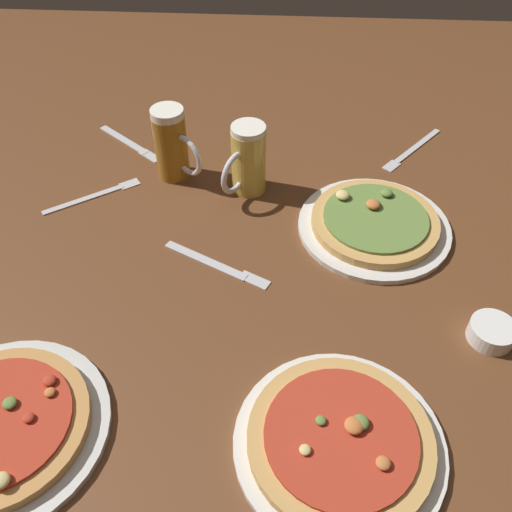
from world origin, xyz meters
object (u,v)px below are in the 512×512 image
Objects in this scene: knife_right at (216,263)px; pizza_plate_near at (340,441)px; beer_mug_amber at (247,160)px; fork_left at (412,150)px; ramekin_sauce at (492,332)px; fork_spare at (95,195)px; pizza_plate_side at (1,427)px; pizza_plate_far at (374,223)px; knife_spare at (130,143)px; beer_mug_dark at (173,145)px.

pizza_plate_near is at bearing -58.34° from knife_right.
beer_mug_amber is 0.84× the size of fork_left.
ramekin_sauce is 0.85m from fork_spare.
pizza_plate_near is 0.63m from beer_mug_amber.
pizza_plate_side is at bearing -179.10° from pizza_plate_near.
pizza_plate_far is 3.94× the size of ramekin_sauce.
knife_right and knife_spare have the same top height.
fork_spare and knife_spare have the same top height.
pizza_plate_far reaches higher than pizza_plate_side.
pizza_plate_side is 0.69m from beer_mug_amber.
knife_right is at bearing -136.44° from fork_left.
ramekin_sauce is at bearing -40.71° from beer_mug_amber.
pizza_plate_side is 0.67m from beer_mug_dark.
knife_right is 0.48m from knife_spare.
pizza_plate_far is 1.46× the size of knife_right.
knife_spare is at bearing 151.96° from beer_mug_amber.
knife_spare is (-0.57, 0.28, -0.01)m from pizza_plate_far.
pizza_plate_far reaches higher than knife_right.
pizza_plate_near is 1.64× the size of fork_left.
pizza_plate_side is at bearing -118.18° from beer_mug_amber.
pizza_plate_side is 0.77m from knife_spare.
pizza_plate_near is 0.43m from knife_right.
beer_mug_amber is 0.83× the size of fork_spare.
fork_left is at bearing 67.91° from pizza_plate_far.
knife_spare is at bearing 123.03° from knife_right.
knife_right is (-0.32, -0.12, -0.01)m from pizza_plate_far.
knife_spare is at bearing -178.89° from fork_left.
fork_left is 1.04× the size of knife_spare.
pizza_plate_far is at bearing -25.76° from knife_spare.
pizza_plate_side is 1.06m from fork_left.
beer_mug_amber is at bearing -155.72° from fork_left.
fork_spare is at bearing -99.07° from knife_spare.
beer_mug_amber is at bearing 106.58° from pizza_plate_near.
beer_mug_dark is at bearing 145.27° from ramekin_sauce.
fork_spare is (-0.17, -0.09, -0.08)m from beer_mug_dark.
pizza_plate_near is at bearing -105.22° from fork_left.
knife_spare is at bearing 138.51° from beer_mug_dark.
pizza_plate_near reaches higher than fork_left.
pizza_plate_far is at bearing 21.06° from knife_right.
fork_left is at bearing 74.78° from pizza_plate_near.
pizza_plate_side is at bearing -91.55° from knife_spare.
knife_right is (0.12, -0.28, -0.08)m from beer_mug_dark.
fork_left is at bearing 24.28° from beer_mug_amber.
knife_right is (-0.43, -0.41, 0.00)m from fork_left.
beer_mug_amber is 0.43m from fork_left.
beer_mug_dark reaches higher than knife_spare.
beer_mug_dark reaches higher than pizza_plate_side.
beer_mug_dark is 0.88× the size of fork_spare.
ramekin_sauce is (0.77, 0.22, 0.00)m from pizza_plate_side.
beer_mug_dark reaches higher than ramekin_sauce.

